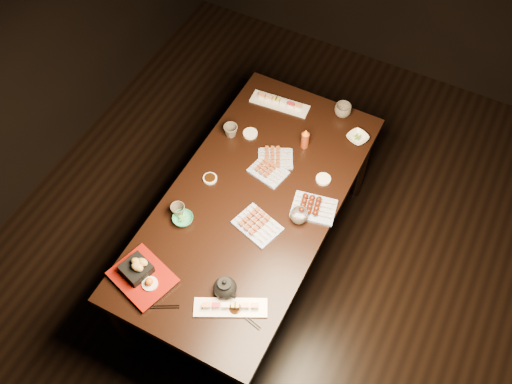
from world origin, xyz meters
TOP-DOWN VIEW (x-y plane):
  - ground at (0.00, 0.00)m, footprint 5.00×5.00m
  - dining_table at (-0.32, 0.30)m, footprint 1.06×1.87m
  - sushi_platter_near at (-0.12, -0.31)m, footprint 0.37×0.25m
  - sushi_platter_far at (-0.50, 1.01)m, footprint 0.38×0.13m
  - yakitori_plate_center at (-0.32, 0.51)m, footprint 0.23×0.19m
  - yakitori_plate_right at (-0.21, 0.16)m, footprint 0.28×0.23m
  - yakitori_plate_left at (-0.33, 0.61)m, footprint 0.24×0.22m
  - tsukune_plate at (0.01, 0.40)m, footprint 0.27×0.21m
  - edamame_bowl_green at (-0.59, 0.01)m, footprint 0.14×0.14m
  - edamame_bowl_cream at (0.04, 0.98)m, footprint 0.15×0.15m
  - tempura_tray at (-0.59, -0.38)m, footprint 0.36×0.32m
  - teacup_near_left at (-0.63, 0.04)m, footprint 0.08×0.08m
  - teacup_mid_right at (-0.04, 0.30)m, footprint 0.10×0.10m
  - teacup_far_left at (-0.65, 0.65)m, footprint 0.10×0.10m
  - teacup_far_right at (-0.12, 1.11)m, footprint 0.12×0.12m
  - teapot at (-0.18, -0.25)m, footprint 0.18×0.18m
  - condiment_bottle at (-0.22, 0.78)m, footprint 0.06×0.06m
  - sauce_dish_west at (-0.60, 0.32)m, footprint 0.11×0.11m
  - sauce_dish_east at (-0.02, 0.61)m, footprint 0.10×0.10m
  - sauce_dish_se at (-0.09, -0.31)m, footprint 0.09×0.09m
  - sauce_dish_nw at (-0.55, 0.71)m, footprint 0.10×0.10m
  - chopsticks_near at (-0.44, -0.47)m, footprint 0.20×0.12m
  - chopsticks_se at (-0.05, -0.32)m, footprint 0.23×0.08m

SIDE VIEW (x-z plane):
  - ground at x=0.00m, z-range 0.00..0.00m
  - dining_table at x=-0.32m, z-range 0.00..0.75m
  - chopsticks_near at x=-0.44m, z-range 0.75..0.76m
  - chopsticks_se at x=-0.05m, z-range 0.75..0.76m
  - sauce_dish_se at x=-0.09m, z-range 0.75..0.76m
  - sauce_dish_west at x=-0.60m, z-range 0.75..0.76m
  - sauce_dish_east at x=-0.02m, z-range 0.75..0.76m
  - sauce_dish_nw at x=-0.55m, z-range 0.75..0.77m
  - edamame_bowl_cream at x=0.04m, z-range 0.75..0.78m
  - edamame_bowl_green at x=-0.59m, z-range 0.75..0.79m
  - sushi_platter_near at x=-0.12m, z-range 0.75..0.79m
  - sushi_platter_far at x=-0.50m, z-range 0.75..0.80m
  - yakitori_plate_left at x=-0.33m, z-range 0.75..0.80m
  - yakitori_plate_center at x=-0.32m, z-range 0.75..0.80m
  - tsukune_plate at x=0.01m, z-range 0.75..0.81m
  - yakitori_plate_right at x=-0.21m, z-range 0.75..0.81m
  - teacup_near_left at x=-0.63m, z-range 0.75..0.82m
  - teacup_mid_right at x=-0.04m, z-range 0.75..0.83m
  - teacup_far_left at x=-0.65m, z-range 0.75..0.83m
  - teacup_far_right at x=-0.12m, z-range 0.75..0.83m
  - tempura_tray at x=-0.59m, z-range 0.75..0.86m
  - teapot at x=-0.18m, z-range 0.75..0.87m
  - condiment_bottle at x=-0.22m, z-range 0.75..0.89m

